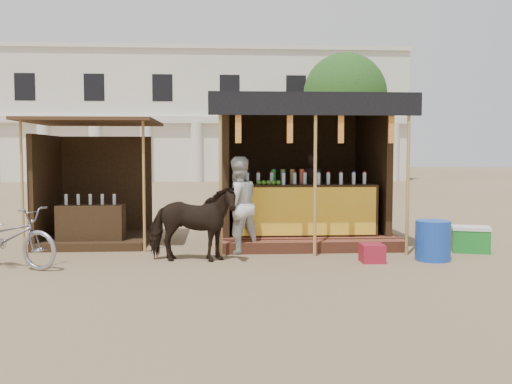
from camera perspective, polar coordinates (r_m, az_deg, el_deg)
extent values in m
plane|color=#846B4C|center=(8.21, 0.72, -8.47)|extent=(120.00, 120.00, 0.00)
cube|color=brown|center=(11.72, 4.30, -4.16)|extent=(3.40, 2.80, 0.22)
cube|color=brown|center=(10.21, 5.51, -5.45)|extent=(3.40, 0.35, 0.20)
cube|color=#352313|center=(10.72, 5.02, -1.78)|extent=(2.60, 0.55, 0.95)
cube|color=yellow|center=(10.44, 5.26, -1.94)|extent=(2.50, 0.02, 0.88)
cube|color=#352313|center=(12.84, 3.57, 2.65)|extent=(3.00, 0.12, 2.50)
cube|color=#352313|center=(11.49, -3.09, 2.49)|extent=(0.12, 2.50, 2.50)
cube|color=#352313|center=(11.91, 11.51, 2.47)|extent=(0.12, 2.50, 2.50)
cube|color=black|center=(11.45, 4.51, 8.89)|extent=(3.60, 3.60, 0.06)
cube|color=black|center=(9.68, 6.02, 8.71)|extent=(3.60, 0.06, 0.36)
cylinder|color=tan|center=(9.55, -3.58, 1.61)|extent=(0.06, 0.06, 2.75)
cylinder|color=tan|center=(9.68, 5.94, 1.63)|extent=(0.06, 0.06, 2.75)
cylinder|color=tan|center=(10.07, 14.95, 1.61)|extent=(0.06, 0.06, 2.75)
cube|color=red|center=(9.55, -1.79, 6.57)|extent=(0.10, 0.02, 0.55)
cube|color=red|center=(9.62, 3.41, 6.54)|extent=(0.10, 0.02, 0.55)
cube|color=red|center=(9.77, 8.50, 6.47)|extent=(0.10, 0.02, 0.55)
cube|color=red|center=(9.98, 13.40, 6.35)|extent=(0.10, 0.02, 0.55)
imported|color=black|center=(11.77, 5.62, 0.14)|extent=(0.66, 0.57, 1.53)
cube|color=#352313|center=(11.57, -15.57, -4.58)|extent=(2.00, 2.00, 0.15)
cube|color=#352313|center=(12.39, -14.75, 0.53)|extent=(1.90, 0.10, 2.10)
cube|color=#352313|center=(11.70, -20.22, 0.22)|extent=(0.10, 1.90, 2.10)
cube|color=#472D19|center=(11.36, -15.89, 6.76)|extent=(2.40, 2.40, 0.06)
cylinder|color=tan|center=(10.72, -22.34, 0.51)|extent=(0.05, 0.05, 2.35)
cylinder|color=tan|center=(10.25, -11.15, 0.58)|extent=(0.05, 0.05, 2.35)
cube|color=#352313|center=(11.04, -16.14, -3.30)|extent=(1.20, 0.50, 0.80)
imported|color=black|center=(9.26, -6.42, -3.17)|extent=(1.53, 0.82, 1.24)
imported|color=#9B9AA2|center=(9.54, -23.57, -4.17)|extent=(1.90, 1.28, 0.94)
imported|color=silver|center=(9.99, -1.87, -1.31)|extent=(1.02, 0.94, 1.70)
cylinder|color=#1640AA|center=(9.80, 17.27, -4.66)|extent=(0.72, 0.72, 0.65)
cube|color=maroon|center=(9.43, 11.53, -6.01)|extent=(0.36, 0.39, 0.29)
cube|color=#1B7D27|center=(10.84, 20.66, -4.60)|extent=(0.72, 0.58, 0.40)
cube|color=white|center=(10.81, 20.69, -3.39)|extent=(0.74, 0.61, 0.06)
cube|color=silver|center=(38.08, -5.77, 7.33)|extent=(26.00, 7.00, 8.00)
cube|color=silver|center=(34.47, -5.99, 7.18)|extent=(26.00, 0.50, 0.40)
cube|color=silver|center=(35.08, -6.04, 14.29)|extent=(26.00, 0.30, 0.25)
cylinder|color=silver|center=(35.93, -20.49, 3.79)|extent=(0.70, 0.70, 3.60)
cylinder|color=silver|center=(35.18, -15.80, 3.89)|extent=(0.70, 0.70, 3.60)
cylinder|color=silver|center=(34.67, -10.94, 3.97)|extent=(0.70, 0.70, 3.60)
cylinder|color=silver|center=(34.42, -5.97, 4.03)|extent=(0.70, 0.70, 3.60)
cylinder|color=silver|center=(34.43, -0.96, 4.05)|extent=(0.70, 0.70, 3.60)
cylinder|color=silver|center=(34.70, 4.01, 4.04)|extent=(0.70, 0.70, 3.60)
cylinder|color=silver|center=(35.22, 8.86, 4.00)|extent=(0.70, 0.70, 3.60)
cylinder|color=silver|center=(35.99, 13.54, 3.93)|extent=(0.70, 0.70, 3.60)
cylinder|color=#382314|center=(30.71, 8.82, 4.38)|extent=(0.50, 0.50, 4.00)
sphere|color=#2F5B1F|center=(30.86, 8.87, 9.58)|extent=(4.40, 4.40, 4.40)
sphere|color=#2F5B1F|center=(31.23, 7.17, 8.43)|extent=(2.99, 2.99, 2.99)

